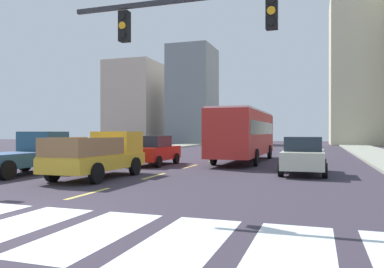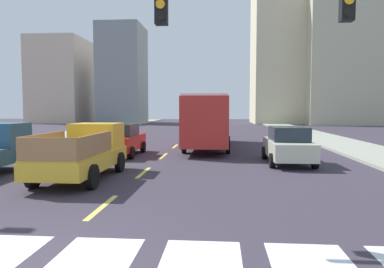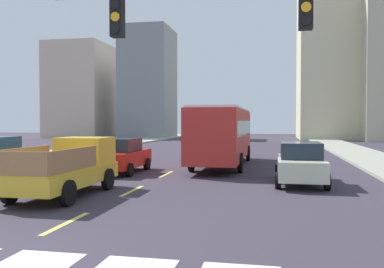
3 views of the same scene
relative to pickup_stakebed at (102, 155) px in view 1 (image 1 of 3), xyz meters
name	(u,v)px [view 1 (image 1 of 3)]	position (x,y,z in m)	size (l,w,h in m)	color
sidewalk_left	(63,157)	(-9.64, 10.04, -0.86)	(3.85, 110.00, 0.15)	gray
crosswalk_stripe_5	(16,225)	(2.88, -7.96, -0.93)	(1.37, 3.56, 0.01)	silver
crosswalk_stripe_6	(93,232)	(4.71, -7.96, -0.93)	(1.37, 3.56, 0.01)	silver
crosswalk_stripe_7	(184,241)	(6.55, -7.96, -0.93)	(1.37, 3.56, 0.01)	silver
crosswalk_stripe_8	(291,251)	(8.38, -7.96, -0.93)	(1.37, 3.56, 0.01)	silver
lane_dash_0	(89,193)	(1.96, -3.96, -0.93)	(0.16, 2.40, 0.01)	#D8C253
lane_dash_1	(154,176)	(1.96, 1.04, -0.93)	(0.16, 2.40, 0.01)	#D8C253
lane_dash_2	(191,166)	(1.96, 6.04, -0.93)	(0.16, 2.40, 0.01)	#D8C253
lane_dash_3	(214,160)	(1.96, 11.04, -0.93)	(0.16, 2.40, 0.01)	#D8C253
lane_dash_4	(230,156)	(1.96, 16.04, -0.93)	(0.16, 2.40, 0.01)	#D8C253
lane_dash_5	(242,153)	(1.96, 21.04, -0.93)	(0.16, 2.40, 0.01)	#D8C253
lane_dash_6	(251,150)	(1.96, 26.04, -0.93)	(0.16, 2.40, 0.01)	#D8C253
lane_dash_7	(258,149)	(1.96, 31.04, -0.93)	(0.16, 2.40, 0.01)	#D8C253
pickup_stakebed	(102,155)	(0.00, 0.00, 0.00)	(2.18, 5.20, 1.96)	gold
pickup_dark	(25,154)	(-4.04, -0.05, -0.02)	(2.18, 5.20, 1.96)	#264E68
city_bus	(244,132)	(4.20, 10.33, 1.02)	(2.72, 10.80, 3.32)	red
sedan_near_right	(153,151)	(-0.38, 6.14, -0.08)	(2.02, 4.40, 1.72)	red
sedan_far	(304,155)	(8.15, 3.93, -0.08)	(2.02, 4.40, 1.72)	beige
traffic_signal_gantry	(325,33)	(8.93, -4.85, 3.31)	(10.14, 0.27, 6.00)	#2D2D33
block_mid_left	(193,95)	(-12.12, 49.11, 7.50)	(7.25, 8.58, 16.87)	gray
block_mid_right	(356,71)	(14.46, 50.75, 10.73)	(7.81, 11.90, 23.34)	beige
block_low_left	(137,103)	(-23.59, 50.23, 6.52)	(8.93, 10.90, 14.91)	beige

